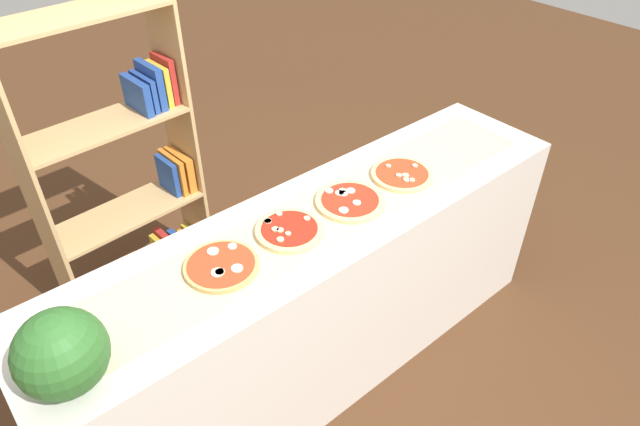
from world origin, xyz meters
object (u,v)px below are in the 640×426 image
pizza_mozzarella_2 (350,201)px  pizza_mushroom_3 (402,174)px  bookshelf (135,177)px  watermelon (61,353)px  pizza_mozzarella_0 (222,266)px  pizza_mushroom_1 (289,230)px

pizza_mozzarella_2 → pizza_mushroom_3: size_ratio=1.06×
bookshelf → pizza_mozzarella_2: bearing=-66.0°
bookshelf → pizza_mushroom_3: bearing=-54.0°
watermelon → bookshelf: bearing=59.3°
watermelon → bookshelf: 1.47m
pizza_mozzarella_0 → pizza_mozzarella_2: bearing=-0.7°
pizza_mozzarella_0 → pizza_mushroom_3: (0.94, -0.01, -0.00)m
pizza_mozzarella_0 → pizza_mushroom_3: bearing=-0.7°
pizza_mushroom_1 → watermelon: 0.93m
bookshelf → watermelon: bearing=-120.7°
watermelon → pizza_mozzarella_2: bearing=5.9°
pizza_mozzarella_2 → watermelon: watermelon is taller
pizza_mozzarella_2 → bookshelf: bookshelf is taller
pizza_mozzarella_0 → watermelon: watermelon is taller
pizza_mozzarella_0 → pizza_mushroom_1: pizza_mushroom_1 is taller
pizza_mushroom_1 → pizza_mushroom_3: pizza_mushroom_1 is taller
bookshelf → pizza_mozzarella_0: bearing=-97.0°
pizza_mushroom_3 → bookshelf: bookshelf is taller
pizza_mushroom_1 → pizza_mozzarella_0: bearing=-179.4°
pizza_mushroom_1 → pizza_mushroom_3: (0.63, -0.01, -0.00)m
bookshelf → pizza_mushroom_1: bearing=-80.7°
pizza_mozzarella_0 → watermelon: 0.62m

